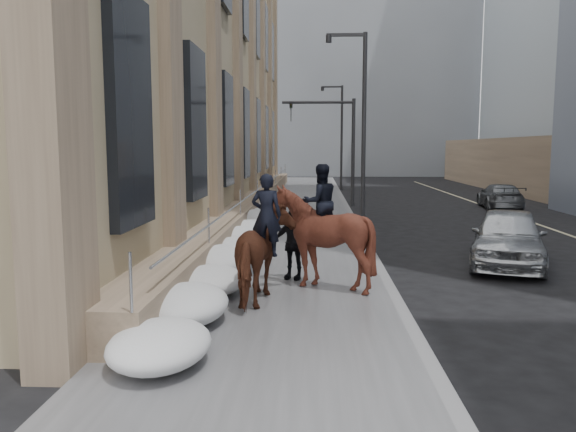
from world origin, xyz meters
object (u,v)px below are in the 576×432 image
object	(u,v)px
mounted_horse_left	(265,251)
car_silver	(508,237)
mounted_horse_right	(320,234)
pedestrian	(293,244)
car_grey	(500,196)

from	to	relation	value
mounted_horse_left	car_silver	size ratio (longest dim) A/B	0.56
mounted_horse_right	pedestrian	world-z (taller)	mounted_horse_right
mounted_horse_left	car_silver	distance (m)	7.84
mounted_horse_right	pedestrian	bearing A→B (deg)	-74.00
car_silver	mounted_horse_right	bearing A→B (deg)	-130.11
pedestrian	car_grey	world-z (taller)	pedestrian
mounted_horse_right	car_silver	xyz separation A→B (m)	(5.31, 3.27, -0.55)
car_grey	mounted_horse_left	bearing A→B (deg)	67.48
mounted_horse_left	car_silver	world-z (taller)	mounted_horse_left
mounted_horse_right	car_silver	size ratio (longest dim) A/B	0.59
car_silver	car_grey	size ratio (longest dim) A/B	1.02
pedestrian	car_grey	distance (m)	20.30
mounted_horse_right	pedestrian	distance (m)	1.12
mounted_horse_left	mounted_horse_right	xyz separation A→B (m)	(1.14, 1.18, 0.18)
mounted_horse_left	mounted_horse_right	world-z (taller)	mounted_horse_right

